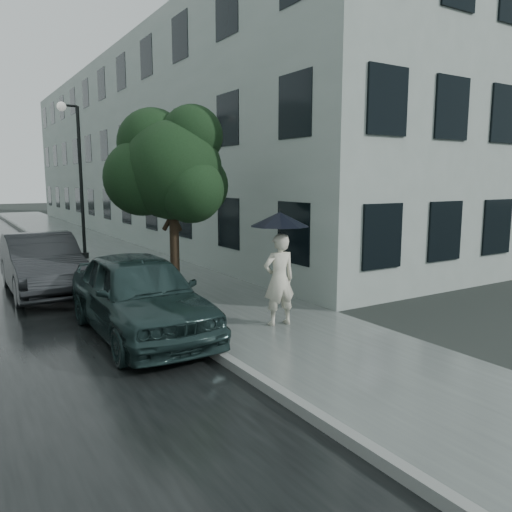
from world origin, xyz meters
TOP-DOWN VIEW (x-y plane):
  - ground at (0.00, 0.00)m, footprint 120.00×120.00m
  - sidewalk at (0.25, 12.00)m, footprint 3.50×60.00m
  - kerb_near at (-1.57, 12.00)m, footprint 0.15×60.00m
  - building_near at (5.47, 19.50)m, footprint 7.02×36.00m
  - pedestrian at (0.36, 1.36)m, footprint 0.71×0.51m
  - umbrella at (0.39, 1.40)m, footprint 1.26×1.26m
  - street_tree at (-0.60, 4.42)m, footprint 2.99×2.72m
  - lamp_post at (-1.02, 12.25)m, footprint 0.84×0.37m
  - car_near at (-2.20, 2.21)m, footprint 1.87×4.54m
  - car_far at (-3.16, 6.94)m, footprint 1.61×4.58m

SIDE VIEW (x-z plane):
  - ground at x=0.00m, z-range 0.00..0.00m
  - sidewalk at x=0.25m, z-range 0.00..0.01m
  - kerb_near at x=-1.57m, z-range 0.00..0.15m
  - car_far at x=-3.16m, z-range 0.01..1.51m
  - car_near at x=-2.20m, z-range 0.01..1.55m
  - pedestrian at x=0.36m, z-range 0.01..1.84m
  - umbrella at x=0.39m, z-range 1.43..2.80m
  - street_tree at x=-0.60m, z-range 0.83..5.42m
  - lamp_post at x=-1.02m, z-range 0.39..5.95m
  - building_near at x=5.47m, z-range 0.00..9.00m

